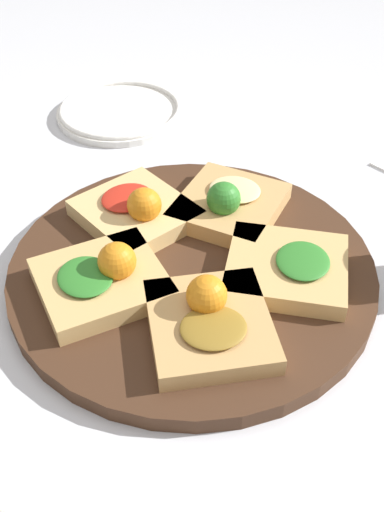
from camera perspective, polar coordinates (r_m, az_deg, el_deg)
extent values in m
plane|color=silver|center=(0.65, 0.00, -1.90)|extent=(3.00, 3.00, 0.00)
cylinder|color=#422819|center=(0.64, 0.00, -1.29)|extent=(0.39, 0.39, 0.02)
cube|color=tan|center=(0.70, 3.57, 4.81)|extent=(0.16, 0.16, 0.02)
ellipsoid|color=beige|center=(0.71, 4.10, 6.34)|extent=(0.08, 0.08, 0.01)
sphere|color=#2D7A28|center=(0.68, 3.03, 5.47)|extent=(0.04, 0.04, 0.04)
cube|color=#DBB775|center=(0.69, -5.39, 4.11)|extent=(0.15, 0.14, 0.02)
ellipsoid|color=red|center=(0.69, -6.21, 5.56)|extent=(0.07, 0.07, 0.01)
sphere|color=orange|center=(0.67, -4.57, 4.88)|extent=(0.04, 0.04, 0.04)
cube|color=tan|center=(0.61, -8.50, -2.70)|extent=(0.12, 0.13, 0.02)
ellipsoid|color=#2D7A28|center=(0.59, -10.00, -2.20)|extent=(0.06, 0.06, 0.01)
sphere|color=orange|center=(0.59, -7.06, -0.68)|extent=(0.04, 0.04, 0.04)
cube|color=tan|center=(0.56, 1.72, -6.60)|extent=(0.14, 0.14, 0.02)
ellipsoid|color=olive|center=(0.54, 2.05, -6.82)|extent=(0.07, 0.07, 0.01)
sphere|color=orange|center=(0.56, 1.40, -3.74)|extent=(0.04, 0.04, 0.04)
cube|color=tan|center=(0.62, 8.99, -1.17)|extent=(0.16, 0.16, 0.02)
ellipsoid|color=#2D7A28|center=(0.62, 10.52, -0.42)|extent=(0.08, 0.08, 0.01)
cylinder|color=white|center=(0.95, -6.81, 13.39)|extent=(0.19, 0.19, 0.01)
torus|color=white|center=(0.95, -6.85, 13.77)|extent=(0.19, 0.19, 0.01)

